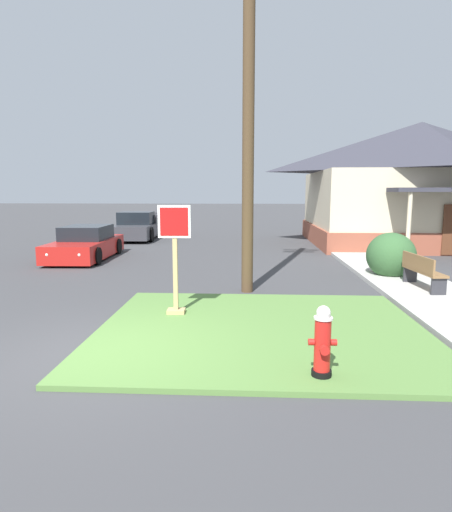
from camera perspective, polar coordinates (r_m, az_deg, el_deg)
name	(u,v)px	position (r m, az deg, el deg)	size (l,w,h in m)	color
ground_plane	(100,356)	(7.14, -16.56, -12.75)	(160.00, 160.00, 0.00)	#3D3D3F
grass_corner_patch	(261,329)	(7.98, 4.77, -9.79)	(5.98, 5.06, 0.08)	#567F3D
sidewalk_strip	(414,286)	(12.45, 23.94, -3.67)	(2.20, 15.16, 0.12)	#B2AFA8
fire_hydrant	(323,343)	(5.97, 12.84, -11.32)	(0.38, 0.34, 0.98)	black
stop_sign	(175,263)	(8.64, -6.85, -0.97)	(0.65, 0.29, 2.22)	tan
manhole_cover	(139,309)	(9.56, -11.62, -6.99)	(0.70, 0.70, 0.02)	black
parked_sedan_red	(86,244)	(17.09, -18.33, 1.48)	(2.03, 4.36, 1.25)	red
pickup_truck_charcoal	(139,227)	(23.60, -11.58, 3.82)	(2.20, 5.61, 1.48)	#38383D
street_bench	(422,270)	(11.85, 24.81, -1.70)	(0.54, 1.66, 0.85)	brown
utility_pole	(249,77)	(11.03, 3.07, 22.92)	(1.52, 0.29, 10.18)	#4C3823
corner_house	(418,182)	(22.59, 24.43, 8.98)	(10.40, 9.44, 5.78)	brown
shrub_by_curb	(391,256)	(13.44, 21.28, 0.06)	(1.41, 1.41, 1.36)	#335B31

